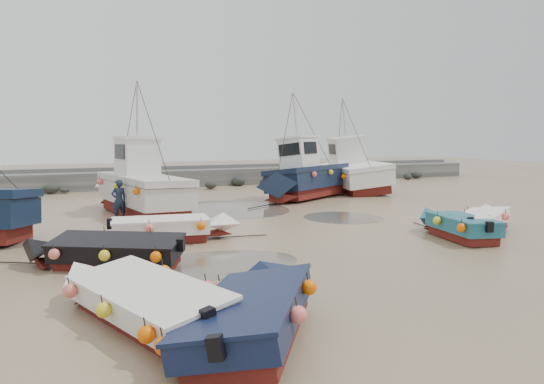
{
  "coord_description": "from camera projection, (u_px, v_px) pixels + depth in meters",
  "views": [
    {
      "loc": [
        -6.82,
        -15.91,
        3.66
      ],
      "look_at": [
        2.41,
        3.47,
        1.4
      ],
      "focal_mm": 35.0,
      "sensor_mm": 36.0,
      "label": 1
    }
  ],
  "objects": [
    {
      "name": "ground",
      "position": [
        251.0,
        247.0,
        17.58
      ],
      "size": [
        120.0,
        120.0,
        0.0
      ],
      "primitive_type": "plane",
      "color": "#9E8060",
      "rests_on": "ground"
    },
    {
      "name": "seawall",
      "position": [
        129.0,
        180.0,
        37.28
      ],
      "size": [
        60.0,
        4.92,
        1.5
      ],
      "color": "slate",
      "rests_on": "ground"
    },
    {
      "name": "puddle_a",
      "position": [
        215.0,
        264.0,
        15.21
      ],
      "size": [
        5.06,
        5.06,
        0.01
      ],
      "primitive_type": "cylinder",
      "color": "#575145",
      "rests_on": "ground"
    },
    {
      "name": "puddle_b",
      "position": [
        343.0,
        217.0,
        23.98
      ],
      "size": [
        3.56,
        3.56,
        0.01
      ],
      "primitive_type": "cylinder",
      "color": "#575145",
      "rests_on": "ground"
    },
    {
      "name": "puddle_d",
      "position": [
        231.0,
        209.0,
        26.87
      ],
      "size": [
        5.7,
        5.7,
        0.01
      ],
      "primitive_type": "cylinder",
      "color": "#575145",
      "rests_on": "ground"
    },
    {
      "name": "dinghy_0",
      "position": [
        141.0,
        294.0,
        10.52
      ],
      "size": [
        2.78,
        6.36,
        1.43
      ],
      "rotation": [
        0.0,
        0.0,
        0.28
      ],
      "color": "maroon",
      "rests_on": "ground"
    },
    {
      "name": "dinghy_1",
      "position": [
        259.0,
        306.0,
        9.79
      ],
      "size": [
        4.45,
        5.66,
        1.43
      ],
      "rotation": [
        0.0,
        0.0,
        -0.63
      ],
      "color": "maroon",
      "rests_on": "ground"
    },
    {
      "name": "dinghy_2",
      "position": [
        457.0,
        223.0,
        19.08
      ],
      "size": [
        2.34,
        5.12,
        1.43
      ],
      "rotation": [
        0.0,
        0.0,
        -0.23
      ],
      "color": "maroon",
      "rests_on": "ground"
    },
    {
      "name": "dinghy_3",
      "position": [
        486.0,
        219.0,
        20.11
      ],
      "size": [
        5.4,
        3.78,
        1.43
      ],
      "rotation": [
        0.0,
        0.0,
        -1.01
      ],
      "color": "maroon",
      "rests_on": "ground"
    },
    {
      "name": "dinghy_4",
      "position": [
        105.0,
        248.0,
        14.84
      ],
      "size": [
        5.3,
        3.71,
        1.43
      ],
      "rotation": [
        0.0,
        0.0,
        1.01
      ],
      "color": "maroon",
      "rests_on": "ground"
    },
    {
      "name": "dinghy_5",
      "position": [
        171.0,
        226.0,
        18.47
      ],
      "size": [
        5.54,
        2.42,
        1.43
      ],
      "rotation": [
        0.0,
        0.0,
        -1.73
      ],
      "color": "maroon",
      "rests_on": "ground"
    },
    {
      "name": "cabin_boat_1",
      "position": [
        139.0,
        186.0,
        24.91
      ],
      "size": [
        3.39,
        10.08,
        6.22
      ],
      "rotation": [
        0.0,
        0.0,
        0.13
      ],
      "color": "maroon",
      "rests_on": "ground"
    },
    {
      "name": "cabin_boat_2",
      "position": [
        305.0,
        176.0,
        31.01
      ],
      "size": [
        8.77,
        5.86,
        6.22
      ],
      "rotation": [
        0.0,
        0.0,
        2.11
      ],
      "color": "maroon",
      "rests_on": "ground"
    },
    {
      "name": "cabin_boat_3",
      "position": [
        352.0,
        171.0,
        35.84
      ],
      "size": [
        5.04,
        10.25,
        6.22
      ],
      "rotation": [
        0.0,
        0.0,
        -0.26
      ],
      "color": "maroon",
      "rests_on": "ground"
    },
    {
      "name": "person",
      "position": [
        120.0,
        221.0,
        23.02
      ],
      "size": [
        0.71,
        0.52,
        1.81
      ],
      "primitive_type": "imported",
      "rotation": [
        0.0,
        0.0,
        3.28
      ],
      "color": "#1A253B",
      "rests_on": "ground"
    }
  ]
}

